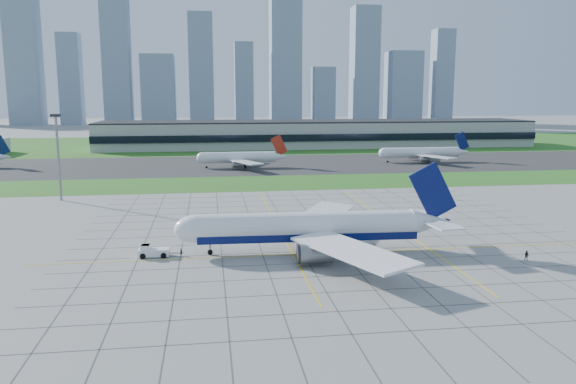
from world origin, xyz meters
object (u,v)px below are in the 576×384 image
crew_near (181,252)px  light_mast (58,146)px  distant_jet_1 (240,157)px  airliner (309,228)px  crew_far (527,256)px  pushback_tug (152,251)px  distant_jet_2 (422,152)px

crew_near → light_mast: bearing=69.6°
distant_jet_1 → light_mast: bearing=-129.5°
airliner → crew_far: size_ratio=29.67×
pushback_tug → crew_far: 71.75m
airliner → crew_near: 25.62m
crew_far → distant_jet_2: (39.95, 155.75, 3.52)m
distant_jet_1 → crew_near: bearing=-98.1°
light_mast → crew_near: bearing=-59.5°
crew_near → distant_jet_1: size_ratio=0.04×
pushback_tug → crew_far: (70.64, -12.62, -0.10)m
pushback_tug → crew_far: bearing=-8.0°
airliner → pushback_tug: airliner is taller
distant_jet_2 → airliner: bearing=-119.0°
crew_near → pushback_tug: bearing=124.9°
light_mast → crew_far: (103.30, -77.08, -15.21)m
distant_jet_1 → distant_jet_2: size_ratio=1.00×
distant_jet_1 → distant_jet_2: (85.84, 9.00, 0.00)m
pushback_tug → crew_near: 5.55m
distant_jet_1 → distant_jet_2: bearing=6.0°
crew_near → distant_jet_1: (19.22, 134.53, 3.71)m
pushback_tug → crew_near: pushback_tug is taller
crew_near → airliner: bearing=-52.0°
airliner → crew_far: airliner is taller
pushback_tug → distant_jet_1: bearing=81.7°
pushback_tug → distant_jet_1: size_ratio=0.20×
crew_far → distant_jet_1: (-45.89, 146.75, 3.51)m
crew_near → distant_jet_1: bearing=31.0°
pushback_tug → crew_far: size_ratio=4.47×
pushback_tug → crew_near: (5.53, -0.40, -0.29)m
airliner → distant_jet_2: 164.64m
pushback_tug → crew_near: bearing=-2.0°
pushback_tug → distant_jet_2: size_ratio=0.20×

